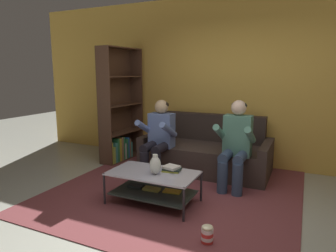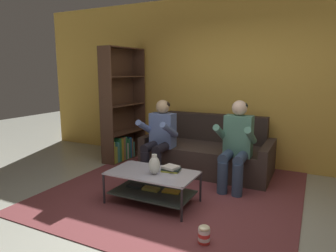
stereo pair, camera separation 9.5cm
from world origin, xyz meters
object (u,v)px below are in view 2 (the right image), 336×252
book_stack (171,169)px  couch (208,153)px  vase (154,165)px  popcorn_tub (204,235)px  bookshelf (121,119)px  person_seated_left (159,135)px  coffee_table (152,183)px  person_seated_right (236,142)px

book_stack → couch: bearing=89.5°
vase → popcorn_tub: size_ratio=1.33×
book_stack → bookshelf: (-1.66, 1.30, 0.32)m
book_stack → popcorn_tub: 1.05m
person_seated_left → vase: size_ratio=4.86×
vase → couch: bearing=84.8°
coffee_table → bookshelf: bearing=135.8°
coffee_table → bookshelf: bookshelf is taller
person_seated_left → book_stack: size_ratio=4.95×
person_seated_left → popcorn_tub: 2.06m
person_seated_right → popcorn_tub: 1.62m
couch → coffee_table: size_ratio=1.89×
book_stack → popcorn_tub: book_stack is taller
bookshelf → person_seated_left: bearing=-24.9°
couch → vase: (-0.14, -1.56, 0.22)m
person_seated_left → vase: 1.09m
bookshelf → popcorn_tub: bookshelf is taller
bookshelf → vase: bearing=-44.1°
person_seated_left → person_seated_right: (1.19, 0.00, 0.02)m
person_seated_right → popcorn_tub: (0.09, -1.51, -0.58)m
vase → popcorn_tub: vase is taller
couch → popcorn_tub: size_ratio=11.06×
couch → bookshelf: bookshelf is taller
popcorn_tub → person_seated_right: bearing=93.2°
couch → person_seated_left: person_seated_left is taller
person_seated_left → couch: bearing=43.6°
couch → vase: bearing=-95.2°
coffee_table → person_seated_left: bearing=113.0°
vase → bookshelf: (-1.53, 1.48, 0.24)m
vase → bookshelf: bearing=135.9°
vase → person_seated_right: bearing=53.2°
person_seated_right → popcorn_tub: bearing=-86.8°
couch → bookshelf: size_ratio=1.00×
person_seated_left → bookshelf: (-1.08, 0.50, 0.10)m
person_seated_left → bookshelf: bearing=155.1°
person_seated_left → popcorn_tub: person_seated_left is taller
couch → coffee_table: bearing=-97.6°
person_seated_left → coffee_table: bearing=-67.0°
coffee_table → vase: vase is taller
coffee_table → book_stack: bearing=35.3°
bookshelf → popcorn_tub: size_ratio=11.11×
bookshelf → popcorn_tub: 3.17m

